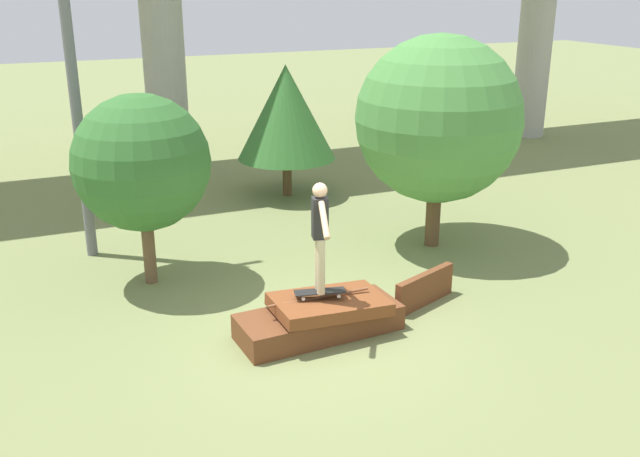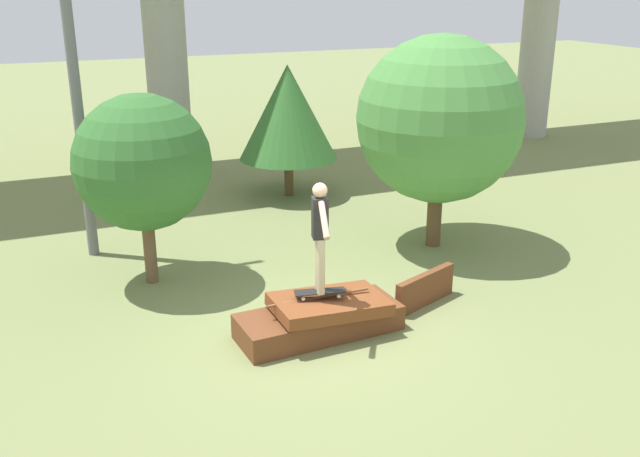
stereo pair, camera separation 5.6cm
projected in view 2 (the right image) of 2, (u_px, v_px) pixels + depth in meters
The scene contains 9 objects.
ground_plane at pixel (319, 333), 10.78m from camera, with size 80.00×80.00×0.00m, color olive.
scrap_pile at pixel (322, 317), 10.70m from camera, with size 2.52×1.09×0.63m.
scrap_plank_loose at pixel (425, 289), 11.64m from camera, with size 1.32×0.62×0.55m.
skateboard at pixel (320, 292), 10.53m from camera, with size 0.79×0.39×0.09m.
skater at pixel (320, 230), 10.20m from camera, with size 0.36×1.18×1.66m.
utility_pole at pixel (69, 29), 12.46m from camera, with size 1.30×0.20×8.20m.
tree_behind_left at pixel (288, 112), 16.92m from camera, with size 2.36×2.36×3.18m.
tree_behind_right at pixel (142, 163), 11.89m from camera, with size 2.31×2.31×3.32m.
tree_mid_back at pixel (440, 120), 13.50m from camera, with size 3.19×3.19×4.14m.
Camera 2 is at (-3.76, -8.87, 5.10)m, focal length 40.00 mm.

